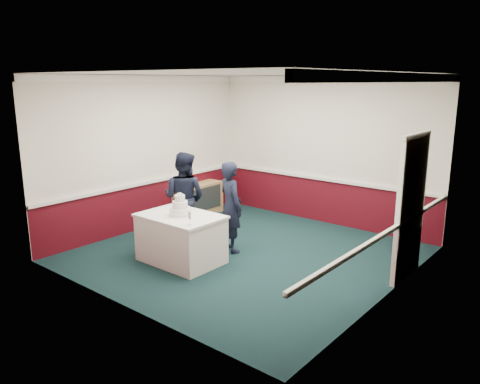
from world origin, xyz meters
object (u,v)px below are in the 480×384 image
Objects in this scene: person_man at (184,198)px; wedding_cake at (180,208)px; cake_table at (181,238)px; sideboard at (198,200)px; person_woman at (231,207)px; champagne_flute at (190,216)px; cake_knife at (170,217)px.

wedding_cake is at bearing 116.19° from person_man.
sideboard is at bearing 128.51° from cake_table.
person_woman is at bearing 71.93° from wedding_cake.
cake_table is 1.03m from person_woman.
wedding_cake is 0.57m from champagne_flute.
wedding_cake reaches higher than champagne_flute.
cake_table is 0.50m from wedding_cake.
person_man reaches higher than sideboard.
wedding_cake is 1.65× the size of cake_knife.
cake_table reaches higher than sideboard.
cake_knife reaches higher than cake_table.
person_man is (-0.64, 0.70, 0.43)m from cake_table.
champagne_flute is at bearing -29.25° from cake_table.
cake_knife is at bearing -98.53° from wedding_cake.
sideboard is 0.72× the size of person_man.
cake_table is at bearing 81.97° from cake_knife.
champagne_flute is 1.21m from person_woman.
person_man is (-0.64, 0.70, -0.07)m from wedding_cake.
sideboard is at bearing 126.02° from cake_knife.
champagne_flute is 1.50m from person_man.
champagne_flute is (2.18, -2.39, 0.58)m from sideboard.
person_man is at bearing 124.58° from cake_knife.
sideboard is at bearing 128.51° from wedding_cake.
champagne_flute is at bearing -8.09° from cake_knife.
sideboard is at bearing -9.16° from person_woman.
cake_table is (1.68, -2.11, 0.05)m from sideboard.
wedding_cake is at bearing 90.00° from cake_table.
cake_table is at bearing -90.00° from wedding_cake.
cake_table is at bearing 94.25° from person_woman.
person_man reaches higher than wedding_cake.
person_woman reaches higher than cake_knife.
champagne_flute is (0.50, -0.28, 0.03)m from wedding_cake.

